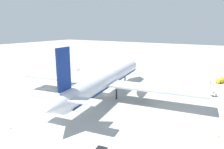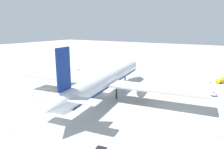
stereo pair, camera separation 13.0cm
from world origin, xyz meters
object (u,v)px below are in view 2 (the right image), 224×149
object	(u,v)px
baggage_cart_0	(78,70)
traffic_cone_1	(219,136)
service_truck_4	(221,80)
ground_worker_3	(210,82)
traffic_cone_2	(11,128)
service_van	(211,93)
traffic_cone_3	(214,91)
airliner	(106,80)

from	to	relation	value
baggage_cart_0	traffic_cone_1	world-z (taller)	traffic_cone_1
service_truck_4	traffic_cone_1	xyz separation A→B (m)	(-61.60, -3.26, -1.13)
ground_worker_3	traffic_cone_1	bearing A→B (deg)	-172.00
traffic_cone_2	service_truck_4	bearing A→B (deg)	-29.10
service_truck_4	traffic_cone_2	bearing A→B (deg)	150.90
ground_worker_3	service_van	bearing A→B (deg)	-173.43
traffic_cone_1	traffic_cone_3	world-z (taller)	same
traffic_cone_3	baggage_cart_0	bearing A→B (deg)	87.01
traffic_cone_2	traffic_cone_1	bearing A→B (deg)	-63.21
airliner	baggage_cart_0	distance (m)	58.99
airliner	traffic_cone_2	distance (m)	40.30
baggage_cart_0	traffic_cone_3	distance (m)	85.32
service_truck_4	traffic_cone_3	size ratio (longest dim) A/B	11.24
service_van	baggage_cart_0	distance (m)	85.56
traffic_cone_2	traffic_cone_3	bearing A→B (deg)	-33.84
service_truck_4	ground_worker_3	world-z (taller)	service_truck_4
baggage_cart_0	traffic_cone_1	bearing A→B (deg)	-118.13
service_truck_4	traffic_cone_3	bearing A→B (deg)	173.95
baggage_cart_0	ground_worker_3	world-z (taller)	ground_worker_3
baggage_cart_0	service_truck_4	bearing A→B (deg)	-81.32
airliner	service_truck_4	bearing A→B (deg)	-39.68
airliner	traffic_cone_1	distance (m)	46.30
ground_worker_3	traffic_cone_2	size ratio (longest dim) A/B	3.23
service_truck_4	service_van	size ratio (longest dim) A/B	1.29
service_van	traffic_cone_3	bearing A→B (deg)	-3.73
ground_worker_3	traffic_cone_3	distance (m)	13.48
service_truck_4	traffic_cone_3	world-z (taller)	service_truck_4
airliner	service_van	size ratio (longest dim) A/B	16.59
service_truck_4	ground_worker_3	bearing A→B (deg)	133.95
service_truck_4	traffic_cone_2	world-z (taller)	service_truck_4
airliner	baggage_cart_0	world-z (taller)	airliner
airliner	service_truck_4	distance (m)	64.12
service_truck_4	traffic_cone_2	size ratio (longest dim) A/B	11.24
service_van	baggage_cart_0	world-z (taller)	service_van
airliner	traffic_cone_1	bearing A→B (deg)	-105.79
airliner	ground_worker_3	bearing A→B (deg)	-38.95
ground_worker_3	traffic_cone_2	distance (m)	94.39
traffic_cone_2	airliner	bearing A→B (deg)	-11.93
traffic_cone_2	traffic_cone_3	world-z (taller)	same
service_van	traffic_cone_1	distance (m)	36.78
service_van	ground_worker_3	distance (m)	20.82
traffic_cone_2	baggage_cart_0	bearing A→B (deg)	27.04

